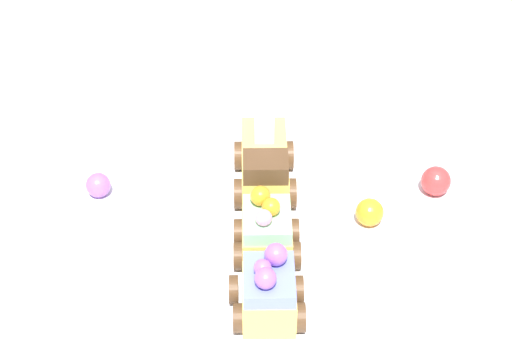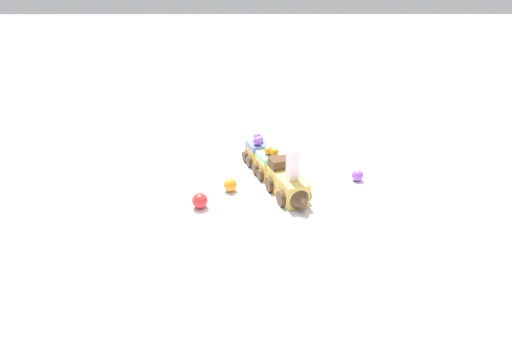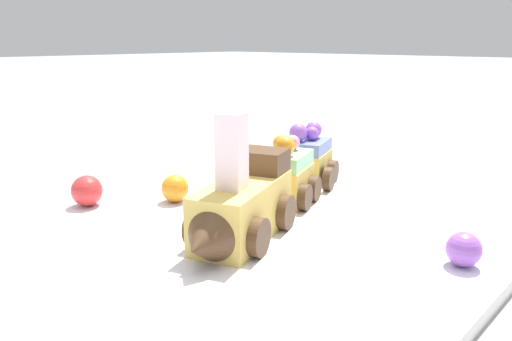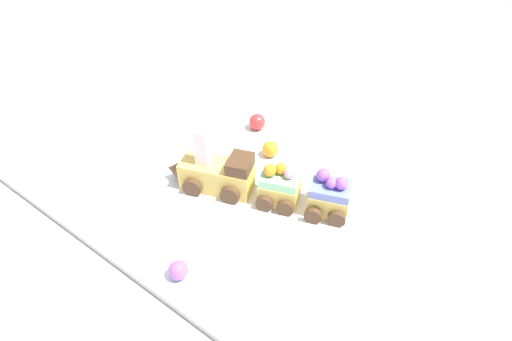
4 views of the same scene
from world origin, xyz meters
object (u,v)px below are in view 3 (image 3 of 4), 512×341
at_px(gumball_red, 87,191).
at_px(gumball_orange, 175,188).
at_px(cake_car_blueberry, 306,160).
at_px(cake_car_mint, 284,177).
at_px(gumball_purple, 464,249).
at_px(cake_train_locomotive, 239,207).

height_order(gumball_red, gumball_orange, gumball_red).
distance_m(cake_car_blueberry, gumball_red, 0.23).
bearing_deg(cake_car_blueberry, gumball_orange, -41.30).
relative_size(cake_car_mint, gumball_purple, 3.05).
xyz_separation_m(cake_car_blueberry, gumball_purple, (0.10, 0.21, -0.01)).
height_order(gumball_purple, gumball_orange, gumball_orange).
height_order(cake_train_locomotive, gumball_red, cake_train_locomotive).
xyz_separation_m(gumball_red, gumball_orange, (-0.07, 0.05, -0.00)).
relative_size(cake_train_locomotive, cake_car_blueberry, 1.88).
relative_size(gumball_purple, gumball_red, 0.83).
distance_m(gumball_purple, gumball_orange, 0.27).
bearing_deg(cake_train_locomotive, gumball_purple, 96.78).
bearing_deg(cake_train_locomotive, gumball_orange, -123.10).
xyz_separation_m(cake_train_locomotive, gumball_orange, (-0.03, -0.12, -0.01)).
relative_size(cake_car_mint, gumball_orange, 2.79).
bearing_deg(gumball_purple, cake_car_mint, -97.98).
relative_size(cake_train_locomotive, gumball_orange, 5.24).
xyz_separation_m(cake_car_mint, gumball_purple, (0.03, 0.19, -0.01)).
xyz_separation_m(cake_train_locomotive, cake_car_mint, (-0.10, -0.03, -0.00)).
distance_m(gumball_purple, gumball_red, 0.34).
distance_m(cake_car_mint, cake_car_blueberry, 0.07).
height_order(cake_train_locomotive, gumball_orange, cake_train_locomotive).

